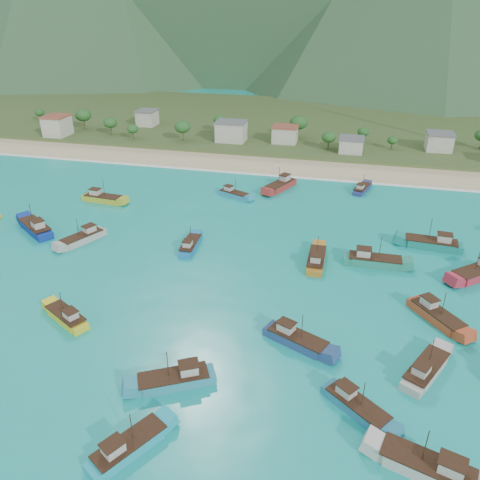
% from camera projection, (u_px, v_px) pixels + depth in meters
% --- Properties ---
extents(ground, '(600.00, 600.00, 0.00)m').
position_uv_depth(ground, '(224.00, 299.00, 85.70)').
color(ground, '#0C8471').
rests_on(ground, ground).
extents(beach, '(400.00, 18.00, 1.20)m').
position_uv_depth(beach, '(287.00, 167.00, 154.06)').
color(beach, beige).
rests_on(beach, ground).
extents(land, '(400.00, 110.00, 2.40)m').
position_uv_depth(land, '(307.00, 124.00, 206.84)').
color(land, '#385123').
rests_on(land, ground).
extents(surf_line, '(400.00, 2.50, 0.08)m').
position_uv_depth(surf_line, '(283.00, 176.00, 145.84)').
color(surf_line, white).
rests_on(surf_line, ground).
extents(village, '(215.22, 32.43, 7.19)m').
position_uv_depth(village, '(319.00, 137.00, 169.27)').
color(village, beige).
rests_on(village, ground).
extents(vegetation, '(277.10, 25.89, 9.32)m').
position_uv_depth(vegetation, '(284.00, 132.00, 173.52)').
color(vegetation, '#235623').
rests_on(vegetation, ground).
extents(boat_1, '(11.17, 7.35, 6.39)m').
position_uv_depth(boat_1, '(296.00, 340.00, 74.12)').
color(boat_1, navy).
rests_on(boat_1, ground).
extents(boat_2, '(3.28, 9.58, 5.58)m').
position_uv_depth(boat_2, '(190.00, 246.00, 102.88)').
color(boat_2, '#196DB1').
rests_on(boat_2, ground).
extents(boat_4, '(8.19, 12.58, 7.19)m').
position_uv_depth(boat_4, '(280.00, 186.00, 135.48)').
color(boat_4, '#A02B27').
rests_on(boat_4, ground).
extents(boat_7, '(7.88, 10.40, 6.08)m').
position_uv_depth(boat_7, '(128.00, 447.00, 56.34)').
color(boat_7, '#1AA0B7').
rests_on(boat_7, ground).
extents(boat_8, '(9.94, 7.26, 5.77)m').
position_uv_depth(boat_8, '(67.00, 317.00, 79.57)').
color(boat_8, yellow).
rests_on(boat_8, ground).
extents(boat_9, '(12.16, 6.69, 6.89)m').
position_uv_depth(boat_9, '(429.00, 469.00, 53.63)').
color(boat_9, '#BCB7AC').
rests_on(boat_9, ground).
extents(boat_11, '(11.33, 8.10, 6.55)m').
position_uv_depth(boat_11, '(175.00, 380.00, 66.23)').
color(boat_11, teal).
rests_on(boat_11, ground).
extents(boat_12, '(7.47, 11.08, 6.35)m').
position_uv_depth(boat_12, '(83.00, 238.00, 105.87)').
color(boat_12, '#ADA79C').
rests_on(boat_12, ground).
extents(boat_13, '(3.25, 10.85, 6.40)m').
position_uv_depth(boat_13, '(316.00, 260.00, 96.86)').
color(boat_13, '#B16E1D').
rests_on(boat_13, ground).
extents(boat_14, '(9.24, 10.54, 6.43)m').
position_uv_depth(boat_14, '(436.00, 316.00, 79.73)').
color(boat_14, '#BD4524').
rests_on(boat_14, ground).
extents(boat_15, '(11.56, 4.40, 6.68)m').
position_uv_depth(boat_15, '(103.00, 199.00, 126.87)').
color(boat_15, gold).
rests_on(boat_15, ground).
extents(boat_16, '(11.84, 3.55, 6.99)m').
position_uv_depth(boat_16, '(374.00, 261.00, 96.33)').
color(boat_16, '#21826B').
rests_on(boat_16, ground).
extents(boat_17, '(9.69, 8.47, 5.90)m').
position_uv_depth(boat_17, '(356.00, 407.00, 62.05)').
color(boat_17, teal).
rests_on(boat_17, ground).
extents(boat_18, '(7.93, 10.88, 6.31)m').
position_uv_depth(boat_18, '(425.00, 371.00, 68.00)').
color(boat_18, '#B3ACA2').
rests_on(boat_18, ground).
extents(boat_19, '(11.49, 10.45, 7.10)m').
position_uv_depth(boat_19, '(478.00, 273.00, 92.08)').
color(boat_19, '#B2273A').
rests_on(boat_19, ground).
extents(boat_21, '(5.28, 9.44, 5.35)m').
position_uv_depth(boat_21, '(362.00, 189.00, 133.93)').
color(boat_21, navy).
rests_on(boat_21, ground).
extents(boat_23, '(12.45, 4.56, 7.21)m').
position_uv_depth(boat_23, '(432.00, 244.00, 103.02)').
color(boat_23, '#147D72').
rests_on(boat_23, ground).
extents(boat_25, '(9.70, 6.28, 5.54)m').
position_uv_depth(boat_25, '(234.00, 194.00, 130.26)').
color(boat_25, teal).
rests_on(boat_25, ground).
extents(boat_27, '(12.34, 10.04, 7.35)m').
position_uv_depth(boat_27, '(36.00, 228.00, 110.15)').
color(boat_27, navy).
rests_on(boat_27, ground).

